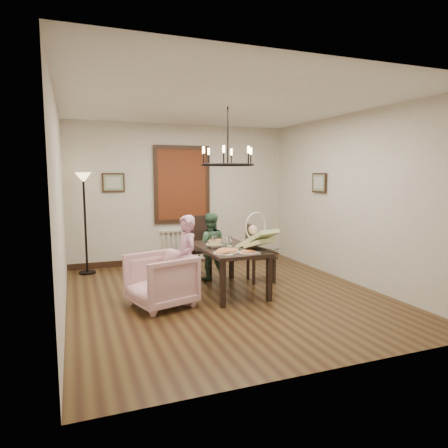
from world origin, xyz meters
TOP-DOWN VIEW (x-y plane):
  - room_shell at (0.00, 0.37)m, footprint 4.51×5.00m
  - dining_table at (0.10, 0.19)m, footprint 0.87×1.51m
  - chair_far at (-0.07, 1.18)m, footprint 0.56×0.56m
  - chair_right at (0.84, 0.53)m, footprint 0.49×0.49m
  - armchair at (-1.01, -0.14)m, footprint 1.00×0.99m
  - elderly_woman at (-0.65, -0.13)m, footprint 0.29×0.41m
  - seated_man at (0.07, 0.94)m, footprint 0.54×0.47m
  - baby_bouncer at (0.39, -0.25)m, footprint 0.60×0.70m
  - salad_bowl at (-0.11, 0.20)m, footprint 0.28×0.28m
  - pizza_platter at (-0.04, -0.19)m, footprint 0.33×0.33m
  - drinking_glass at (0.03, 0.17)m, footprint 0.07×0.07m
  - window_blinds at (0.00, 2.46)m, footprint 1.00×0.03m
  - radiator at (0.00, 2.48)m, footprint 0.92×0.12m
  - picture_back at (-1.35, 2.47)m, footprint 0.42×0.03m
  - picture_right at (2.21, 0.90)m, footprint 0.03×0.42m
  - floor_lamp at (-1.90, 2.15)m, footprint 0.30×0.30m
  - chandelier at (0.10, 0.19)m, footprint 0.80×0.80m

SIDE VIEW (x-z plane):
  - radiator at x=0.00m, z-range 0.04..0.66m
  - armchair at x=-1.01m, z-range 0.00..0.73m
  - seated_man at x=0.07m, z-range 0.00..0.96m
  - chair_right at x=0.84m, z-range 0.00..0.99m
  - elderly_woman at x=-0.65m, z-range 0.00..1.03m
  - chair_far at x=-0.07m, z-range 0.00..1.09m
  - dining_table at x=0.10m, z-range 0.26..0.96m
  - pizza_platter at x=-0.04m, z-range 0.70..0.74m
  - salad_bowl at x=-0.11m, z-range 0.70..0.77m
  - drinking_glass at x=0.03m, z-range 0.70..0.83m
  - baby_bouncer at x=0.39m, z-range 0.70..1.09m
  - floor_lamp at x=-1.90m, z-range 0.00..1.80m
  - room_shell at x=0.00m, z-range -0.01..2.80m
  - window_blinds at x=0.00m, z-range 0.90..2.30m
  - picture_back at x=-1.35m, z-range 1.47..1.83m
  - picture_right at x=2.21m, z-range 1.47..1.83m
  - chandelier at x=0.10m, z-range 1.93..1.97m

